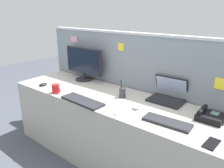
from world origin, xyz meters
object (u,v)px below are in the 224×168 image
Objects in this scene: desk_phone at (210,116)px; cell_phone_white_slab at (43,79)px; cell_phone_silver_slab at (122,113)px; cell_phone_black_slab at (211,144)px; keyboard_main at (167,122)px; desktop_monitor at (84,63)px; coffee_mug at (56,89)px; computer_mouse_left_hand at (43,84)px; pen_cup at (122,92)px; laptop at (168,95)px; computer_mouse_right_hand at (137,107)px; keyboard_spare at (82,101)px.

desk_phone is 1.94m from cell_phone_white_slab.
cell_phone_black_slab is (0.72, 0.00, 0.00)m from cell_phone_silver_slab.
keyboard_main reaches higher than cell_phone_white_slab.
desktop_monitor is 0.54m from coffee_mug.
computer_mouse_left_hand is 0.96m from pen_cup.
desktop_monitor is 1.11m from laptop.
coffee_mug is at bearing 173.87° from computer_mouse_right_hand.
pen_cup is 1.13m from cell_phone_white_slab.
keyboard_main is at bearing -16.93° from desktop_monitor.
keyboard_spare is 1.15m from cell_phone_black_slab.
computer_mouse_left_hand is 1.83m from cell_phone_black_slab.
keyboard_spare is 2.98× the size of cell_phone_black_slab.
laptop is at bearing 96.01° from cell_phone_silver_slab.
laptop is 2.58× the size of cell_phone_white_slab.
cell_phone_white_slab is (-1.12, -0.13, -0.05)m from pen_cup.
cell_phone_black_slab is (1.15, 0.04, -0.01)m from keyboard_spare.
keyboard_main is 0.34m from computer_mouse_right_hand.
keyboard_main is 0.80× the size of keyboard_spare.
desk_phone reaches higher than computer_mouse_right_hand.
cell_phone_white_slab is at bearing 170.19° from keyboard_spare.
computer_mouse_left_hand is at bearing 168.29° from computer_mouse_right_hand.
computer_mouse_right_hand is at bearing -111.33° from laptop.
cell_phone_silver_slab is 0.82m from coffee_mug.
keyboard_main is (-0.24, -0.27, -0.02)m from desk_phone.
computer_mouse_right_hand is 1.37m from cell_phone_white_slab.
keyboard_spare is 0.92m from cell_phone_white_slab.
coffee_mug reaches higher than keyboard_main.
coffee_mug is (-1.53, -0.04, 0.04)m from cell_phone_black_slab.
desktop_monitor is 1.03m from computer_mouse_right_hand.
keyboard_spare reaches higher than cell_phone_black_slab.
keyboard_spare is (-0.61, -0.55, -0.04)m from laptop.
laptop is 0.54m from cell_phone_silver_slab.
desktop_monitor is 1.36m from keyboard_main.
computer_mouse_right_hand is 1.17m from computer_mouse_left_hand.
desk_phone reaches higher than keyboard_main.
desk_phone is 1.54× the size of cell_phone_white_slab.
pen_cup is at bearing 133.32° from computer_mouse_right_hand.
pen_cup is at bearing 167.39° from cell_phone_black_slab.
computer_mouse_right_hand is 1.00× the size of computer_mouse_left_hand.
cell_phone_silver_slab is at bearing 7.42° from keyboard_spare.
computer_mouse_right_hand is at bearing 25.27° from keyboard_spare.
keyboard_spare is 0.43m from cell_phone_silver_slab.
computer_mouse_right_hand is (0.96, -0.31, -0.20)m from desktop_monitor.
laptop is 2.58× the size of cell_phone_silver_slab.
desktop_monitor is at bearing 168.86° from cell_phone_black_slab.
desk_phone is 0.42× the size of keyboard_spare.
cell_phone_black_slab is 1.54m from coffee_mug.
coffee_mug is at bearing -177.07° from keyboard_spare.
desktop_monitor reaches higher than coffee_mug.
pen_cup is 0.70m from coffee_mug.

